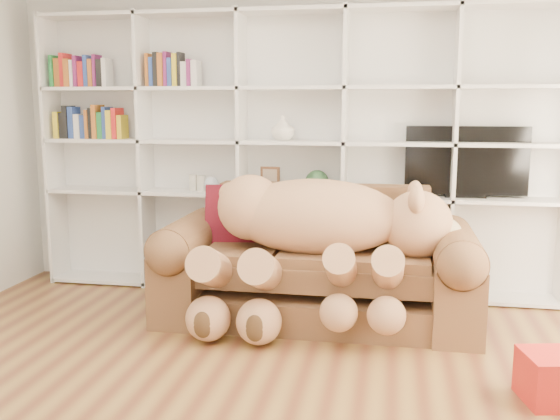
% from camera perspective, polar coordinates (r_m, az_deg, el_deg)
% --- Properties ---
extents(floor, '(5.00, 5.00, 0.00)m').
position_cam_1_polar(floor, '(3.44, -5.40, -18.42)').
color(floor, brown).
rests_on(floor, ground).
extents(wall_back, '(5.00, 0.02, 2.70)m').
position_cam_1_polar(wall_back, '(5.49, 1.50, 6.86)').
color(wall_back, white).
rests_on(wall_back, floor).
extents(bookshelf, '(4.43, 0.35, 2.40)m').
position_cam_1_polar(bookshelf, '(5.40, -1.27, 6.34)').
color(bookshelf, white).
rests_on(bookshelf, floor).
extents(sofa, '(2.35, 1.01, 0.99)m').
position_cam_1_polar(sofa, '(4.76, 3.45, -5.52)').
color(sofa, brown).
rests_on(sofa, floor).
extents(teddy_bear, '(1.88, 1.00, 1.09)m').
position_cam_1_polar(teddy_bear, '(4.49, 3.24, -2.13)').
color(teddy_bear, tan).
rests_on(teddy_bear, sofa).
extents(throw_pillow, '(0.51, 0.32, 0.50)m').
position_cam_1_polar(throw_pillow, '(4.96, -4.00, -0.53)').
color(throw_pillow, maroon).
rests_on(throw_pillow, sofa).
extents(gift_box, '(0.40, 0.38, 0.27)m').
position_cam_1_polar(gift_box, '(3.84, 23.83, -13.86)').
color(gift_box, red).
rests_on(gift_box, floor).
extents(tv, '(0.98, 0.18, 0.58)m').
position_cam_1_polar(tv, '(5.32, 16.64, 4.20)').
color(tv, black).
rests_on(tv, bookshelf).
extents(picture_frame, '(0.17, 0.05, 0.21)m').
position_cam_1_polar(picture_frame, '(5.36, -0.91, 2.85)').
color(picture_frame, '#58341E').
rests_on(picture_frame, bookshelf).
extents(green_vase, '(0.20, 0.20, 0.20)m').
position_cam_1_polar(green_vase, '(5.30, 3.40, 2.58)').
color(green_vase, '#29502E').
rests_on(green_vase, bookshelf).
extents(figurine_tall, '(0.08, 0.08, 0.14)m').
position_cam_1_polar(figurine_tall, '(5.54, -7.95, 2.49)').
color(figurine_tall, beige).
rests_on(figurine_tall, bookshelf).
extents(figurine_short, '(0.10, 0.10, 0.13)m').
position_cam_1_polar(figurine_short, '(5.52, -7.20, 2.45)').
color(figurine_short, beige).
rests_on(figurine_short, bookshelf).
extents(snow_globe, '(0.12, 0.12, 0.12)m').
position_cam_1_polar(snow_globe, '(5.49, -6.30, 2.43)').
color(snow_globe, silver).
rests_on(snow_globe, bookshelf).
extents(shelf_vase, '(0.23, 0.23, 0.21)m').
position_cam_1_polar(shelf_vase, '(5.31, 0.27, 7.51)').
color(shelf_vase, white).
rests_on(shelf_vase, bookshelf).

